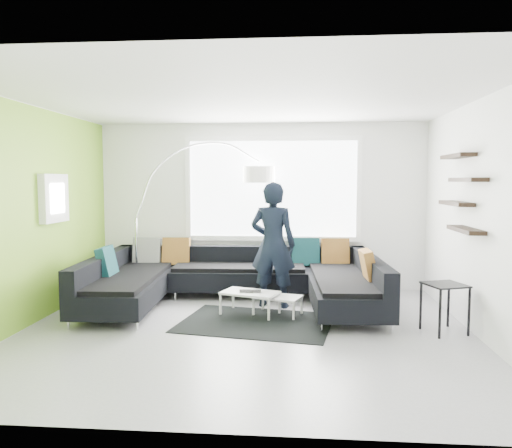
% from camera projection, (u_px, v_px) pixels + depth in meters
% --- Properties ---
extents(ground, '(5.50, 5.50, 0.00)m').
position_uv_depth(ground, '(246.00, 331.00, 6.12)').
color(ground, gray).
rests_on(ground, ground).
extents(room_shell, '(5.54, 5.04, 2.82)m').
position_uv_depth(room_shell, '(250.00, 183.00, 6.16)').
color(room_shell, white).
rests_on(room_shell, ground).
extents(sectional_sofa, '(4.20, 2.71, 0.88)m').
position_uv_depth(sectional_sofa, '(236.00, 281.00, 7.20)').
color(sectional_sofa, black).
rests_on(sectional_sofa, ground).
extents(rug, '(2.12, 1.69, 0.01)m').
position_uv_depth(rug, '(256.00, 322.00, 6.47)').
color(rug, black).
rests_on(rug, ground).
extents(coffee_table, '(1.11, 0.86, 0.32)m').
position_uv_depth(coffee_table, '(264.00, 303.00, 6.84)').
color(coffee_table, silver).
rests_on(coffee_table, ground).
extents(arc_lamp, '(2.47, 1.37, 2.48)m').
position_uv_depth(arc_lamp, '(136.00, 218.00, 8.03)').
color(arc_lamp, white).
rests_on(arc_lamp, ground).
extents(side_table, '(0.56, 0.56, 0.60)m').
position_uv_depth(side_table, '(444.00, 308.00, 6.03)').
color(side_table, black).
rests_on(side_table, ground).
extents(person, '(0.82, 0.68, 1.82)m').
position_uv_depth(person, '(273.00, 245.00, 7.24)').
color(person, black).
rests_on(person, ground).
extents(laptop, '(0.31, 0.21, 0.02)m').
position_uv_depth(laptop, '(250.00, 292.00, 6.78)').
color(laptop, black).
rests_on(laptop, coffee_table).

